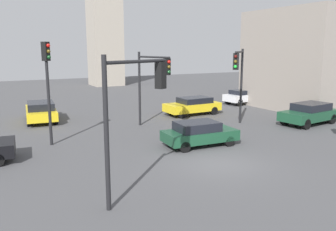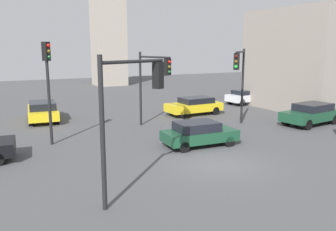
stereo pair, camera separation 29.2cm
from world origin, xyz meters
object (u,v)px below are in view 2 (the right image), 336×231
(traffic_light_4, at_px, (133,97))
(car_5, at_px, (311,114))
(traffic_light_2, at_px, (153,75))
(traffic_light_1, at_px, (48,74))
(traffic_light_3, at_px, (240,72))
(car_0, at_px, (194,106))
(car_2, at_px, (199,133))
(car_3, at_px, (43,111))
(car_4, at_px, (246,96))

(traffic_light_4, xyz_separation_m, car_5, (15.42, 5.41, -2.80))
(car_5, bearing_deg, traffic_light_2, -26.59)
(traffic_light_1, height_order, car_5, traffic_light_1)
(traffic_light_1, height_order, traffic_light_3, traffic_light_1)
(car_0, height_order, car_5, car_5)
(traffic_light_2, xyz_separation_m, car_2, (0.49, -4.76, -2.85))
(traffic_light_3, bearing_deg, car_3, -80.92)
(traffic_light_2, distance_m, traffic_light_4, 10.53)
(traffic_light_2, height_order, car_0, traffic_light_2)
(traffic_light_3, bearing_deg, car_4, -176.25)
(car_3, distance_m, car_4, 18.43)
(car_3, height_order, car_5, car_5)
(car_0, height_order, car_3, car_3)
(traffic_light_3, bearing_deg, car_2, -15.91)
(car_3, relative_size, car_5, 1.05)
(traffic_light_3, bearing_deg, traffic_light_2, -67.91)
(traffic_light_2, relative_size, car_3, 1.03)
(traffic_light_4, relative_size, car_2, 1.23)
(traffic_light_4, xyz_separation_m, car_2, (5.59, 4.46, -2.89))
(car_3, distance_m, car_5, 19.23)
(traffic_light_2, height_order, car_4, traffic_light_2)
(car_0, height_order, car_4, car_0)
(traffic_light_2, height_order, car_3, traffic_light_2)
(traffic_light_4, bearing_deg, car_2, 12.44)
(traffic_light_2, xyz_separation_m, car_5, (10.33, -3.81, -2.76))
(car_0, distance_m, car_5, 8.72)
(traffic_light_3, bearing_deg, car_0, -133.24)
(car_2, height_order, car_5, car_5)
(traffic_light_1, relative_size, car_3, 1.15)
(car_3, bearing_deg, car_4, -86.37)
(traffic_light_3, bearing_deg, car_5, 120.21)
(traffic_light_4, distance_m, car_0, 16.29)
(car_2, bearing_deg, car_5, 8.98)
(traffic_light_3, height_order, car_3, traffic_light_3)
(car_2, xyz_separation_m, car_5, (9.84, 0.95, 0.09))
(traffic_light_3, xyz_separation_m, car_2, (-4.65, -2.45, -3.07))
(traffic_light_1, distance_m, car_5, 17.47)
(traffic_light_3, relative_size, traffic_light_4, 1.03)
(traffic_light_1, relative_size, traffic_light_2, 1.11)
(traffic_light_1, bearing_deg, traffic_light_3, 45.15)
(traffic_light_3, xyz_separation_m, car_5, (5.19, -1.50, -2.98))
(car_2, bearing_deg, traffic_light_1, 154.17)
(traffic_light_3, xyz_separation_m, car_4, (7.19, 7.83, -3.03))
(traffic_light_4, height_order, car_4, traffic_light_4)
(traffic_light_3, distance_m, car_4, 11.06)
(car_3, bearing_deg, traffic_light_2, -129.83)
(traffic_light_2, relative_size, traffic_light_4, 0.99)
(traffic_light_2, distance_m, traffic_light_3, 5.64)
(traffic_light_4, bearing_deg, traffic_light_3, 7.85)
(traffic_light_3, relative_size, car_5, 1.13)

